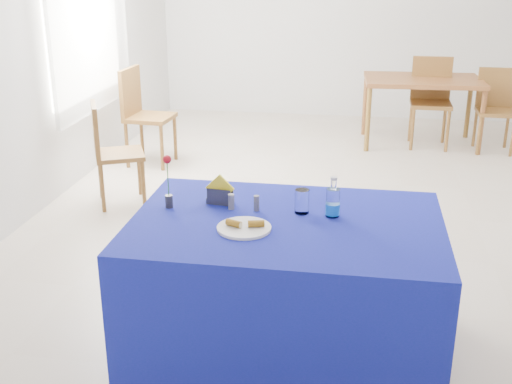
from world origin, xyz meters
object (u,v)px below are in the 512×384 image
chair_bg_left (431,95)px  chair_win_b (141,109)px  plate (244,228)px  blue_table (285,286)px  water_bottle (333,203)px  oak_table (423,85)px  chair_win_a (109,147)px  chair_bg_right (496,104)px

chair_bg_left → chair_win_b: size_ratio=1.00×
plate → chair_win_b: size_ratio=0.28×
blue_table → chair_win_b: size_ratio=1.63×
water_bottle → chair_bg_left: (0.89, 4.19, -0.27)m
oak_table → plate: bearing=-105.4°
oak_table → chair_win_a: size_ratio=1.47×
plate → water_bottle: (0.42, 0.25, 0.06)m
chair_bg_right → chair_win_b: 3.81m
blue_table → chair_win_b: 3.61m
chair_bg_right → water_bottle: bearing=-110.3°
chair_bg_left → water_bottle: bearing=-101.4°
water_bottle → chair_bg_left: bearing=78.0°
plate → blue_table: 0.46m
plate → chair_win_b: chair_win_b is taller
water_bottle → chair_win_a: bearing=137.1°
blue_table → water_bottle: bearing=24.0°
chair_bg_left → plate: bearing=-105.9°
plate → oak_table: bearing=74.6°
plate → oak_table: plate is taller
chair_win_a → chair_win_b: 1.18m
plate → chair_bg_right: 4.78m
oak_table → chair_win_a: bearing=-139.5°
oak_table → chair_bg_left: size_ratio=1.33×
oak_table → chair_win_b: bearing=-157.5°
blue_table → chair_bg_right: (1.80, 4.19, 0.13)m
chair_bg_right → chair_win_b: chair_win_b is taller
plate → water_bottle: 0.49m
oak_table → chair_bg_left: 0.15m
oak_table → chair_win_a: chair_win_a is taller
chair_win_a → chair_win_b: bearing=-19.5°
plate → chair_win_a: (-1.54, 2.07, -0.25)m
chair_win_a → plate: bearing=-168.4°
water_bottle → chair_bg_right: size_ratio=0.24×
plate → chair_win_a: 2.59m
water_bottle → chair_bg_left: 4.29m
oak_table → blue_table: bearing=-103.4°
oak_table → chair_win_b: (-2.87, -1.19, -0.11)m
water_bottle → blue_table: bearing=-156.0°
chair_win_a → chair_win_b: chair_win_b is taller
chair_bg_right → blue_table: bearing=-112.5°
chair_win_a → water_bottle: bearing=-157.9°
plate → chair_bg_left: (1.32, 4.43, -0.20)m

